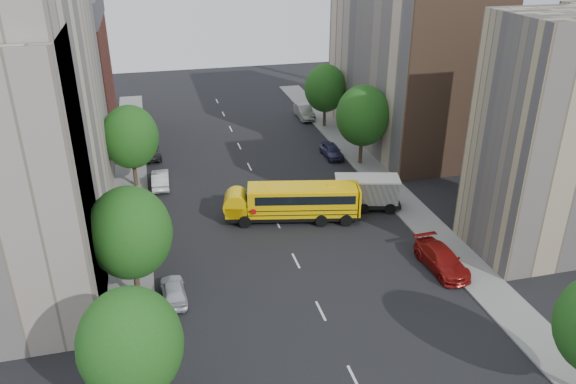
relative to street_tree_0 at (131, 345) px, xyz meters
name	(u,v)px	position (x,y,z in m)	size (l,w,h in m)	color
ground	(289,247)	(11.00, 14.00, -4.64)	(120.00, 120.00, 0.00)	black
sidewalk_left	(131,233)	(-0.50, 19.00, -4.58)	(3.00, 80.00, 0.12)	slate
sidewalk_right	(402,201)	(22.50, 19.00, -4.58)	(3.00, 80.00, 0.12)	slate
lane_markings	(262,192)	(11.00, 24.00, -4.64)	(0.15, 64.00, 0.01)	silver
building_left_cream	(18,113)	(-7.00, 20.00, 5.36)	(10.00, 26.00, 20.00)	beige
building_left_redbrick	(61,84)	(-7.00, 42.00, 1.86)	(10.00, 15.00, 13.00)	maroon
building_right_near	(559,140)	(29.00, 9.50, 3.86)	(10.00, 7.00, 17.00)	tan
building_right_far	(406,59)	(29.00, 34.00, 4.36)	(10.00, 22.00, 18.00)	beige
building_right_sidewall	(459,84)	(29.00, 23.00, 4.36)	(10.10, 0.30, 18.00)	brown
street_tree_0	(131,345)	(0.00, 0.00, 0.00)	(4.80, 4.80, 7.41)	#38281C
street_tree_1	(130,233)	(0.00, 10.00, 0.31)	(5.12, 5.12, 7.90)	#38281C
street_tree_2	(130,137)	(0.00, 28.00, 0.19)	(4.99, 4.99, 7.71)	#38281C
street_tree_4	(363,116)	(22.00, 28.00, 0.43)	(5.25, 5.25, 8.10)	#38281C
street_tree_5	(325,88)	(22.00, 40.00, 0.06)	(4.86, 4.86, 7.51)	#38281C
school_bus	(292,201)	(12.33, 18.18, -2.93)	(11.15, 4.73, 3.07)	black
safari_truck	(361,192)	(18.52, 18.73, -3.14)	(6.99, 3.94, 2.84)	black
parked_car_0	(173,291)	(2.20, 9.53, -3.99)	(1.53, 3.80, 1.30)	silver
parked_car_1	(160,179)	(2.20, 27.47, -3.92)	(1.52, 4.36, 1.44)	silver
parked_car_2	(149,151)	(1.40, 35.06, -3.99)	(2.18, 4.72, 1.31)	black
parked_car_3	(442,259)	(20.60, 8.52, -3.88)	(2.14, 5.26, 1.53)	maroon
parked_car_4	(332,150)	(19.80, 30.57, -3.94)	(1.65, 4.09, 1.39)	#2F2E52
parked_car_5	(304,112)	(20.60, 43.86, -3.84)	(1.70, 4.88, 1.61)	gray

